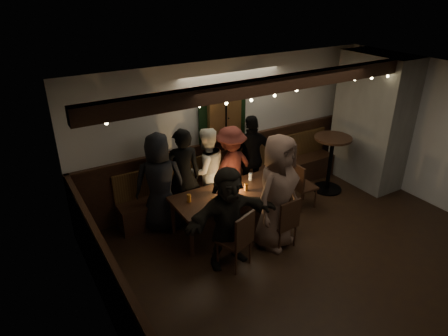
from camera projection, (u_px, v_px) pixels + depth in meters
room at (312, 149)px, 7.14m from camera, size 6.02×5.01×2.62m
dining_table at (230, 196)px, 6.51m from camera, size 1.92×0.82×0.83m
chair_near_left at (239, 237)px, 5.67m from camera, size 0.53×0.53×0.92m
chair_near_right at (285, 221)px, 6.11m from camera, size 0.42×0.42×0.87m
chair_end at (301, 183)px, 7.19m from camera, size 0.41×0.41×0.88m
high_top at (331, 157)px, 7.70m from camera, size 0.71×0.71×1.13m
person_a at (160, 183)px, 6.46m from camera, size 0.96×0.79×1.69m
person_b at (183, 176)px, 6.66m from camera, size 0.70×0.54×1.70m
person_c at (206, 170)px, 7.01m from camera, size 0.77×0.61×1.57m
person_d at (230, 167)px, 7.14m from camera, size 1.08×0.73×1.54m
person_e at (252, 157)px, 7.43m from camera, size 1.02×0.62×1.63m
person_f at (228, 217)px, 5.67m from camera, size 1.45×0.51×1.55m
person_g at (277, 193)px, 6.01m from camera, size 1.05×0.86×1.85m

